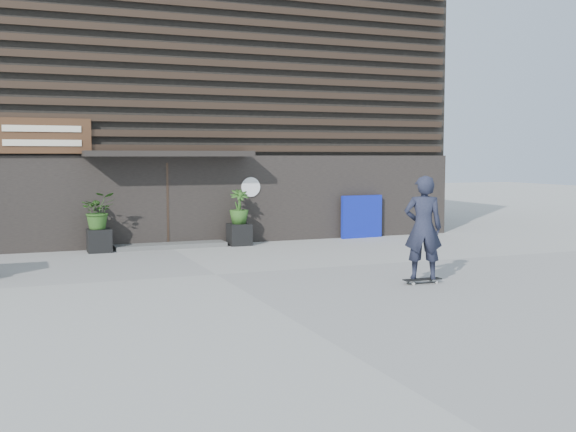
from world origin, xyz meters
name	(u,v)px	position (x,y,z in m)	size (l,w,h in m)	color
ground	(216,274)	(0.00, 0.00, 0.00)	(80.00, 80.00, 0.00)	#999791
entrance_step	(170,245)	(0.00, 4.60, 0.06)	(3.00, 0.80, 0.12)	#4F4F4C
planter_pot_left	(99,241)	(-1.90, 4.40, 0.30)	(0.60, 0.60, 0.60)	black
bamboo_left	(99,211)	(-1.90, 4.40, 1.08)	(0.86, 0.75, 0.96)	#2D591E
planter_pot_right	(239,234)	(1.90, 4.40, 0.30)	(0.60, 0.60, 0.60)	black
bamboo_right	(239,207)	(1.90, 4.40, 1.08)	(0.54, 0.54, 0.96)	#2D591E
blue_tarp	(362,217)	(5.90, 4.70, 0.65)	(1.38, 0.12, 1.29)	#0B179B
building	(136,112)	(0.00, 9.96, 3.99)	(18.00, 11.00, 8.00)	black
skateboarder	(423,228)	(3.48, -2.49, 1.10)	(0.87, 0.74, 2.11)	black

